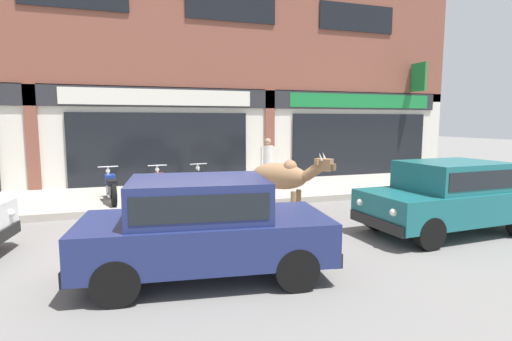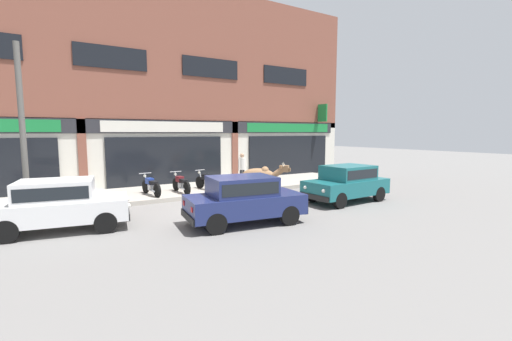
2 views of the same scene
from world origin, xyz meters
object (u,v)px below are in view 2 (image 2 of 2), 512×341
(car_2, at_px, (244,197))
(motorcycle_2, at_px, (208,181))
(car_1, at_px, (347,182))
(utility_pole, at_px, (22,128))
(cow, at_px, (261,176))
(motorcycle_1, at_px, (181,184))
(pedestrian, at_px, (242,166))
(car_0, at_px, (59,203))
(motorcycle_0, at_px, (151,186))

(car_2, bearing_deg, motorcycle_2, 77.85)
(car_1, distance_m, utility_pole, 11.69)
(cow, distance_m, motorcycle_1, 3.55)
(motorcycle_2, xyz_separation_m, pedestrian, (1.81, 0.05, 0.60))
(motorcycle_1, relative_size, utility_pole, 0.33)
(cow, distance_m, car_0, 7.22)
(motorcycle_2, bearing_deg, motorcycle_1, -177.70)
(pedestrian, bearing_deg, motorcycle_1, -178.18)
(motorcycle_0, height_order, utility_pole, utility_pole)
(motorcycle_0, relative_size, pedestrian, 1.13)
(utility_pole, bearing_deg, pedestrian, 4.71)
(car_2, relative_size, motorcycle_1, 2.07)
(motorcycle_1, distance_m, motorcycle_2, 1.28)
(car_2, xyz_separation_m, utility_pole, (-5.64, 4.65, 2.10))
(car_1, height_order, motorcycle_1, car_1)
(motorcycle_0, distance_m, utility_pole, 4.91)
(car_0, height_order, car_2, same)
(car_1, xyz_separation_m, pedestrian, (-2.22, 4.62, 0.35))
(utility_pole, bearing_deg, car_0, -72.03)
(motorcycle_0, bearing_deg, car_0, -135.74)
(motorcycle_1, distance_m, pedestrian, 3.14)
(car_1, height_order, pedestrian, pedestrian)
(cow, distance_m, motorcycle_2, 2.85)
(car_2, xyz_separation_m, motorcycle_1, (-0.13, 5.26, -0.25))
(car_1, height_order, car_2, same)
(motorcycle_1, xyz_separation_m, pedestrian, (3.09, 0.10, 0.60))
(motorcycle_0, distance_m, motorcycle_1, 1.26)
(car_0, xyz_separation_m, car_1, (9.97, -1.31, 0.00))
(car_0, distance_m, utility_pole, 3.45)
(motorcycle_2, bearing_deg, pedestrian, 1.48)
(motorcycle_2, bearing_deg, car_1, -48.59)
(motorcycle_2, bearing_deg, utility_pole, -174.43)
(car_0, bearing_deg, car_1, -7.46)
(car_2, xyz_separation_m, pedestrian, (2.95, 5.36, 0.35))
(car_2, height_order, motorcycle_2, car_2)
(car_1, xyz_separation_m, motorcycle_1, (-5.30, 4.52, -0.25))
(cow, height_order, utility_pole, utility_pole)
(cow, bearing_deg, motorcycle_1, 135.41)
(utility_pole, bearing_deg, car_2, -39.53)
(car_0, xyz_separation_m, pedestrian, (7.75, 3.31, 0.35))
(pedestrian, bearing_deg, car_1, -64.32)
(motorcycle_1, height_order, pedestrian, pedestrian)
(pedestrian, bearing_deg, utility_pole, -175.29)
(pedestrian, relative_size, utility_pole, 0.29)
(car_0, height_order, car_1, same)
(car_1, height_order, motorcycle_0, car_1)
(car_1, distance_m, pedestrian, 5.13)
(car_1, bearing_deg, car_0, 172.54)
(motorcycle_0, bearing_deg, motorcycle_2, -1.30)
(motorcycle_0, distance_m, motorcycle_2, 2.53)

